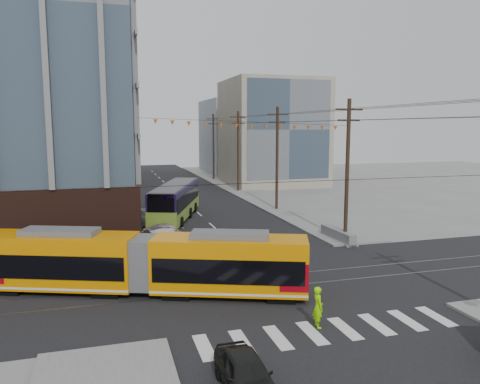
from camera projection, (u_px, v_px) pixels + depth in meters
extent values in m
plane|color=slate|center=(301.00, 306.00, 23.45)|extent=(160.00, 160.00, 0.00)
cube|color=#8C99A5|center=(46.00, 126.00, 66.92)|extent=(18.00, 16.00, 18.00)
cube|color=gray|center=(272.00, 133.00, 72.41)|extent=(14.00, 14.00, 16.00)
cube|color=gray|center=(76.00, 121.00, 86.62)|extent=(16.00, 18.00, 20.00)
cube|color=#8C99A5|center=(247.00, 136.00, 92.12)|extent=(16.00, 16.00, 14.00)
cylinder|color=black|center=(213.00, 147.00, 78.28)|extent=(0.30, 0.30, 11.00)
imported|color=black|center=(246.00, 374.00, 15.74)|extent=(1.63, 3.92, 1.33)
imported|color=silver|center=(158.00, 239.00, 34.18)|extent=(2.74, 5.16, 1.62)
imported|color=beige|center=(161.00, 231.00, 37.38)|extent=(3.41, 4.70, 1.27)
imported|color=slate|center=(145.00, 216.00, 43.32)|extent=(3.92, 5.77, 1.47)
imported|color=#8DF601|center=(318.00, 307.00, 20.88)|extent=(0.50, 0.72, 1.88)
cube|color=slate|center=(338.00, 235.00, 36.90)|extent=(1.14, 4.48, 0.89)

